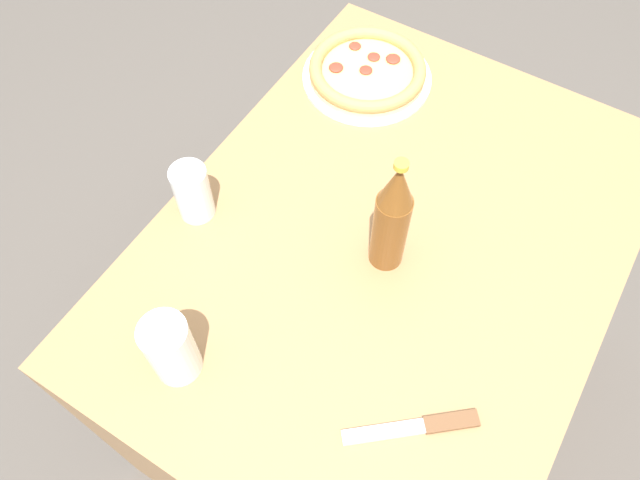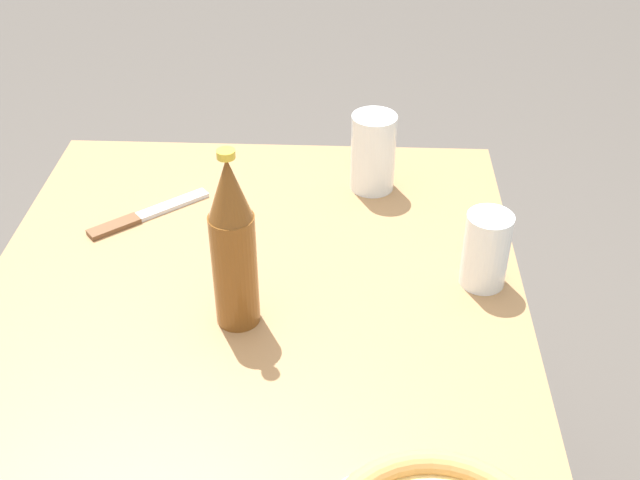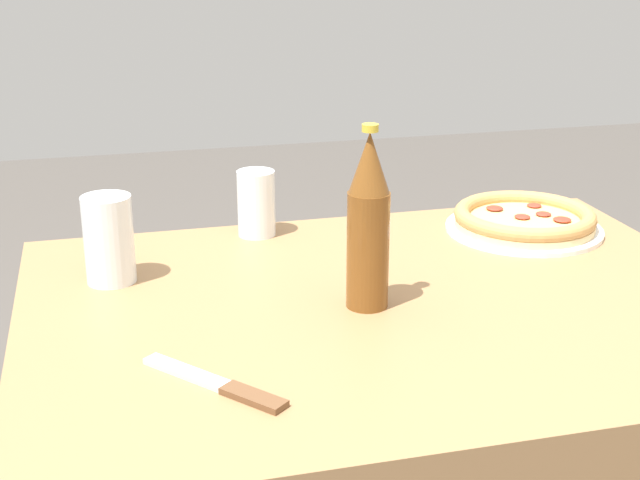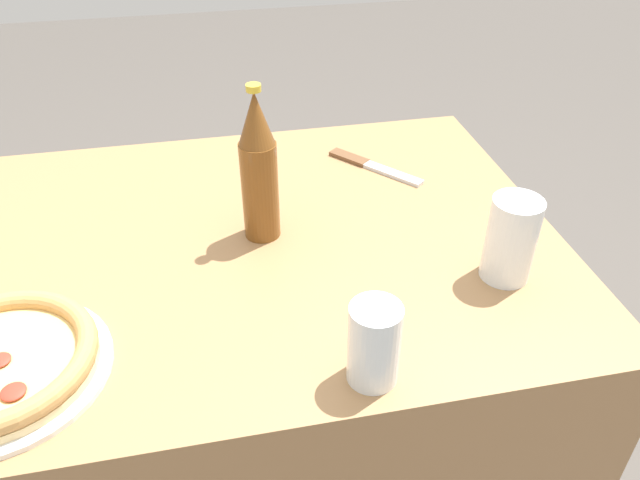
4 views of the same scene
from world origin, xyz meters
The scene contains 5 objects.
pizza_veggie centered at (0.32, 0.23, 0.76)m, with size 0.27×0.27×0.04m.
glass_red_wine centered at (-0.13, 0.32, 0.79)m, with size 0.06×0.06×0.11m.
glass_cola centered at (-0.38, 0.17, 0.80)m, with size 0.07×0.07×0.13m.
beer_bottle centered at (-0.04, -0.01, 0.86)m, with size 0.06×0.06×0.26m.
knife centered at (-0.27, -0.19, 0.74)m, with size 0.15×0.17×0.01m.
Camera 3 is at (-0.38, -1.10, 1.25)m, focal length 50.00 mm.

